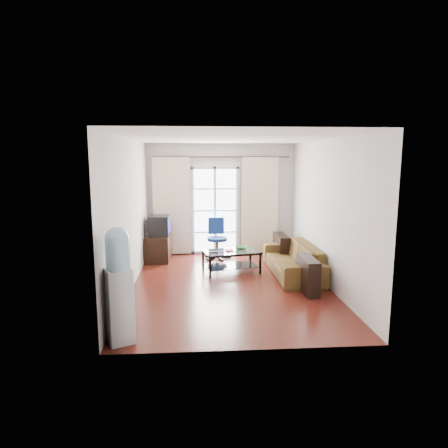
# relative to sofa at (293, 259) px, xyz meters

# --- Properties ---
(floor) EXTENTS (5.20, 5.20, 0.00)m
(floor) POSITION_rel_sofa_xyz_m (-1.34, -0.60, -0.31)
(floor) COLOR #5A1F15
(floor) RESTS_ON ground
(ceiling) EXTENTS (5.20, 5.20, 0.00)m
(ceiling) POSITION_rel_sofa_xyz_m (-1.34, -0.60, 2.39)
(ceiling) COLOR white
(ceiling) RESTS_ON wall_back
(wall_back) EXTENTS (3.60, 0.02, 2.70)m
(wall_back) POSITION_rel_sofa_xyz_m (-1.34, 2.00, 1.04)
(wall_back) COLOR silver
(wall_back) RESTS_ON floor
(wall_front) EXTENTS (3.60, 0.02, 2.70)m
(wall_front) POSITION_rel_sofa_xyz_m (-1.34, -3.20, 1.04)
(wall_front) COLOR silver
(wall_front) RESTS_ON floor
(wall_left) EXTENTS (0.02, 5.20, 2.70)m
(wall_left) POSITION_rel_sofa_xyz_m (-3.14, -0.60, 1.04)
(wall_left) COLOR silver
(wall_left) RESTS_ON floor
(wall_right) EXTENTS (0.02, 5.20, 2.70)m
(wall_right) POSITION_rel_sofa_xyz_m (0.46, -0.60, 1.04)
(wall_right) COLOR silver
(wall_right) RESTS_ON floor
(french_door) EXTENTS (1.16, 0.06, 2.15)m
(french_door) POSITION_rel_sofa_xyz_m (-1.49, 1.95, 0.76)
(french_door) COLOR white
(french_door) RESTS_ON wall_back
(curtain_rod) EXTENTS (3.30, 0.04, 0.04)m
(curtain_rod) POSITION_rel_sofa_xyz_m (-1.34, 1.90, 2.07)
(curtain_rod) COLOR #4C3F2D
(curtain_rod) RESTS_ON wall_back
(curtain_left) EXTENTS (0.90, 0.07, 2.35)m
(curtain_left) POSITION_rel_sofa_xyz_m (-2.54, 1.88, 0.89)
(curtain_left) COLOR #F5ECC5
(curtain_left) RESTS_ON curtain_rod
(curtain_right) EXTENTS (0.90, 0.07, 2.35)m
(curtain_right) POSITION_rel_sofa_xyz_m (-0.39, 1.88, 0.89)
(curtain_right) COLOR #F5ECC5
(curtain_right) RESTS_ON curtain_rod
(radiator) EXTENTS (0.64, 0.12, 0.64)m
(radiator) POSITION_rel_sofa_xyz_m (-0.54, 1.90, 0.02)
(radiator) COLOR #9D9DA0
(radiator) RESTS_ON floor
(sofa) EXTENTS (2.15, 0.87, 0.62)m
(sofa) POSITION_rel_sofa_xyz_m (0.00, 0.00, 0.00)
(sofa) COLOR brown
(sofa) RESTS_ON floor
(coffee_table) EXTENTS (1.23, 0.87, 0.45)m
(coffee_table) POSITION_rel_sofa_xyz_m (-1.24, 0.22, -0.02)
(coffee_table) COLOR silver
(coffee_table) RESTS_ON floor
(bowl) EXTENTS (0.39, 0.39, 0.06)m
(bowl) POSITION_rel_sofa_xyz_m (-1.02, 0.37, 0.17)
(bowl) COLOR #2F8238
(bowl) RESTS_ON coffee_table
(book) EXTENTS (0.18, 0.24, 0.02)m
(book) POSITION_rel_sofa_xyz_m (-1.36, 0.24, 0.15)
(book) COLOR #A31E14
(book) RESTS_ON coffee_table
(remote) EXTENTS (0.18, 0.09, 0.02)m
(remote) POSITION_rel_sofa_xyz_m (-1.61, 0.11, 0.15)
(remote) COLOR black
(remote) RESTS_ON coffee_table
(tv_stand) EXTENTS (0.56, 0.82, 0.59)m
(tv_stand) POSITION_rel_sofa_xyz_m (-2.84, 1.33, -0.02)
(tv_stand) COLOR black
(tv_stand) RESTS_ON floor
(crt_tv) EXTENTS (0.51, 0.49, 0.46)m
(crt_tv) POSITION_rel_sofa_xyz_m (-2.84, 1.36, 0.50)
(crt_tv) COLOR black
(crt_tv) RESTS_ON tv_stand
(task_chair) EXTENTS (0.69, 0.69, 0.96)m
(task_chair) POSITION_rel_sofa_xyz_m (-1.47, 1.42, -0.03)
(task_chair) COLOR black
(task_chair) RESTS_ON floor
(water_cooler) EXTENTS (0.40, 0.40, 1.51)m
(water_cooler) POSITION_rel_sofa_xyz_m (-2.94, -2.86, 0.48)
(water_cooler) COLOR #BBBEC1
(water_cooler) RESTS_ON floor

